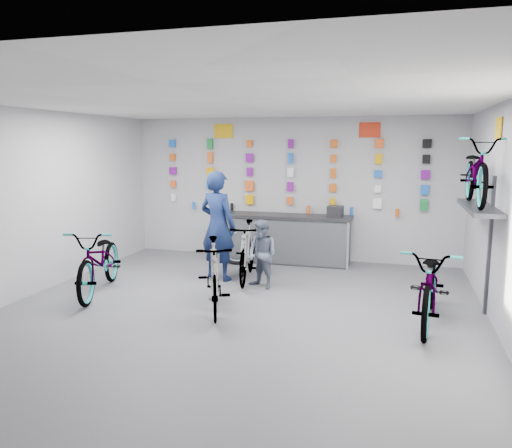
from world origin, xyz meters
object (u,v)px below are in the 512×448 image
(bike_center, at_px, (214,275))
(bike_right, at_px, (431,285))
(bike_left, at_px, (100,260))
(customer, at_px, (262,254))
(counter, at_px, (286,239))
(clerk, at_px, (218,226))
(bike_service, at_px, (247,251))

(bike_center, relative_size, bike_right, 0.84)
(bike_left, bearing_deg, customer, 5.69)
(counter, distance_m, bike_right, 4.02)
(counter, distance_m, clerk, 1.92)
(bike_right, bearing_deg, bike_service, 160.92)
(bike_service, distance_m, customer, 0.54)
(counter, xyz_separation_m, bike_service, (-0.37, -1.56, 0.05))
(counter, height_order, customer, customer)
(bike_center, bearing_deg, bike_left, 150.08)
(counter, xyz_separation_m, customer, (0.01, -1.94, 0.10))
(bike_service, distance_m, clerk, 0.70)
(bike_right, height_order, customer, customer)
(clerk, bearing_deg, bike_right, 175.37)
(bike_center, distance_m, bike_service, 1.71)
(clerk, bearing_deg, bike_service, -156.76)
(bike_left, height_order, bike_right, bike_left)
(bike_center, bearing_deg, bike_service, 68.75)
(bike_left, xyz_separation_m, bike_service, (2.10, 1.40, -0.02))
(clerk, bearing_deg, bike_center, 124.66)
(bike_left, distance_m, clerk, 2.11)
(bike_center, bearing_deg, clerk, 86.59)
(counter, height_order, bike_left, bike_left)
(counter, relative_size, customer, 2.30)
(counter, xyz_separation_m, bike_left, (-2.47, -2.96, 0.07))
(bike_center, height_order, bike_right, bike_right)
(bike_center, xyz_separation_m, bike_service, (-0.01, 1.71, 0.00))
(bike_center, bearing_deg, counter, 62.13)
(counter, xyz_separation_m, bike_center, (-0.36, -3.27, 0.04))
(bike_service, bearing_deg, clerk, 177.24)
(counter, bearing_deg, clerk, -119.05)
(bike_service, bearing_deg, bike_left, -155.85)
(bike_service, bearing_deg, counter, 67.14)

